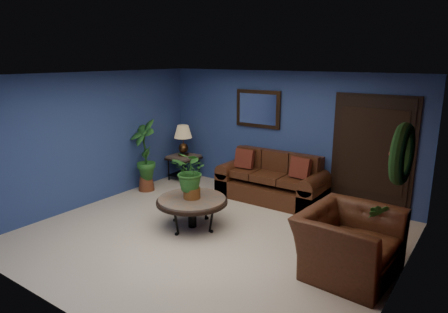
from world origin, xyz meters
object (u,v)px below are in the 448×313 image
Objects in this scene: coffee_table at (192,201)px; end_table at (184,161)px; sofa at (273,184)px; armchair at (349,243)px; table_lamp at (183,137)px; side_chair at (287,174)px.

coffee_table is 1.88× the size of end_table.
sofa is 2.89m from armchair.
table_lamp is 2.63m from side_chair.
side_chair is at bearing 70.04° from coffee_table.
sofa is 2.03m from coffee_table.
coffee_table is 2.75m from table_lamp.
armchair is (4.45, -1.90, -0.59)m from table_lamp.
armchair is (1.86, -1.97, -0.13)m from side_chair.
armchair reaches higher than end_table.
end_table is 0.93× the size of table_lamp.
table_lamp reaches higher than end_table.
table_lamp is at bearing 71.15° from armchair.
end_table is at bearing -179.03° from side_chair.
table_lamp is 0.70× the size of side_chair.
side_chair reaches higher than end_table.
side_chair is at bearing 47.59° from armchair.
end_table is 4.84m from armchair.
side_chair reaches higher than coffee_table.
sofa is at bearing 0.73° from end_table.
sofa is 2.30m from end_table.
sofa reaches higher than armchair.
coffee_table is 2.15m from side_chair.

